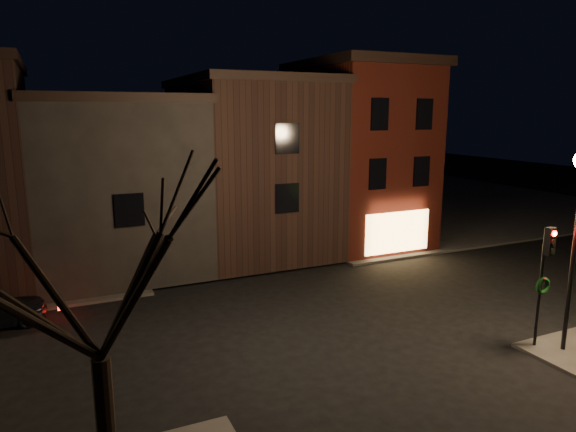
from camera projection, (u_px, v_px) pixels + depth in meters
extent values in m
plane|color=black|center=(311.00, 318.00, 19.63)|extent=(120.00, 120.00, 0.00)
cube|color=#2D2B28|center=(408.00, 200.00, 45.62)|extent=(30.00, 30.00, 0.12)
cube|color=#49140D|center=(358.00, 157.00, 30.35)|extent=(6.00, 8.00, 10.00)
cube|color=black|center=(361.00, 65.00, 29.30)|extent=(6.50, 8.50, 0.50)
cube|color=#F2BE6C|center=(397.00, 232.00, 27.48)|extent=(4.00, 0.12, 2.20)
cube|color=black|center=(250.00, 169.00, 28.67)|extent=(7.00, 10.00, 9.00)
cube|color=black|center=(248.00, 82.00, 27.74)|extent=(7.30, 10.30, 0.40)
cube|color=black|center=(115.00, 185.00, 25.80)|extent=(7.50, 10.00, 8.00)
cube|color=black|center=(109.00, 100.00, 24.97)|extent=(7.80, 10.30, 0.40)
cylinder|color=black|center=(573.00, 261.00, 16.21)|extent=(0.14, 0.14, 6.00)
cylinder|color=black|center=(540.00, 288.00, 16.69)|extent=(0.10, 0.10, 4.00)
cube|color=black|center=(550.00, 241.00, 16.22)|extent=(0.28, 0.22, 0.90)
cylinder|color=#FF0C07|center=(554.00, 234.00, 16.05)|extent=(0.18, 0.06, 0.18)
cylinder|color=black|center=(553.00, 242.00, 16.11)|extent=(0.18, 0.06, 0.18)
cylinder|color=black|center=(552.00, 251.00, 16.16)|extent=(0.18, 0.06, 0.18)
torus|color=#0C380F|center=(543.00, 286.00, 16.59)|extent=(0.58, 0.14, 0.58)
sphere|color=#990C0C|center=(544.00, 279.00, 16.53)|extent=(0.12, 0.12, 0.12)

